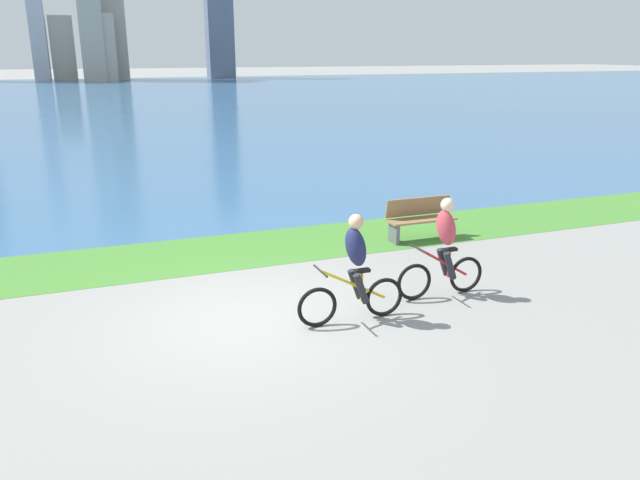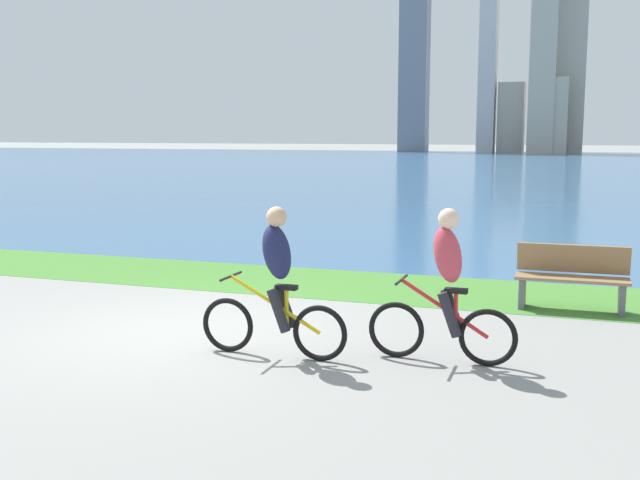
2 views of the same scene
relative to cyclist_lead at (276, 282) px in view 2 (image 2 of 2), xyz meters
name	(u,v)px [view 2 (image 2 of 2)]	position (x,y,z in m)	size (l,w,h in m)	color
ground_plane	(188,331)	(-1.44, 0.64, -0.83)	(300.00, 300.00, 0.00)	gray
grass_strip_bayside	(287,280)	(-1.44, 3.99, -0.83)	(120.00, 2.37, 0.01)	#478433
bay_water_surface	(512,166)	(-1.44, 49.41, -0.83)	(300.00, 88.47, 0.00)	#386693
cyclist_lead	(276,282)	(0.00, 0.00, 0.00)	(1.70, 0.52, 1.65)	black
cyclist_trailing	(446,286)	(1.77, 0.40, 0.00)	(1.60, 0.52, 1.66)	black
bench_near_path	(572,278)	(3.04, 3.35, -0.38)	(1.50, 0.47, 0.90)	olive
city_skyline_far_shore	(546,60)	(-0.91, 86.86, 10.14)	(37.48, 8.44, 25.32)	slate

